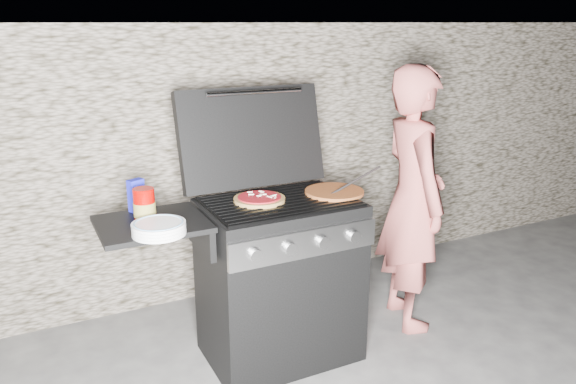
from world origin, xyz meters
name	(u,v)px	position (x,y,z in m)	size (l,w,h in m)	color
ground	(280,353)	(0.00, 0.00, 0.00)	(50.00, 50.00, 0.00)	#3F3E3E
stone_wall	(213,160)	(0.00, 1.05, 0.90)	(8.00, 0.35, 1.80)	#A79989
gas_grill	(237,289)	(-0.25, 0.00, 0.46)	(1.34, 0.79, 0.91)	black
pizza_topped	(259,198)	(-0.10, 0.03, 0.93)	(0.27, 0.27, 0.03)	tan
pizza_plain	(334,192)	(0.32, -0.02, 0.92)	(0.32, 0.32, 0.02)	orange
sauce_jar	(144,204)	(-0.69, 0.03, 0.98)	(0.10, 0.10, 0.16)	#9F0200
blue_carton	(136,195)	(-0.70, 0.19, 0.98)	(0.08, 0.04, 0.16)	#181BBE
plate_stack	(159,228)	(-0.68, -0.18, 0.93)	(0.24, 0.24, 0.05)	white
person	(413,199)	(0.88, 0.00, 0.79)	(0.58, 0.38, 1.58)	#C25B55
tongs	(354,181)	(0.46, 0.00, 0.96)	(0.01, 0.01, 0.48)	black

